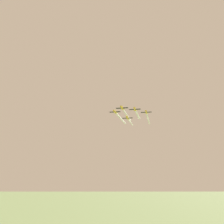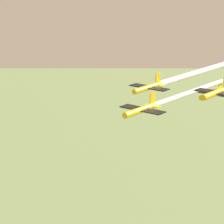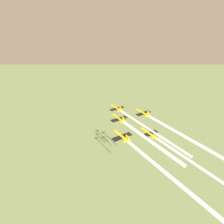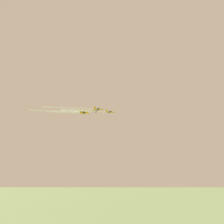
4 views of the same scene
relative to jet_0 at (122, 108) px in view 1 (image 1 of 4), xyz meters
The scene contains 10 objects.
jet_0 is the anchor object (origin of this frame).
jet_1 15.08m from the jet_0, 169.62° to the left, with size 8.99×8.75×3.04m.
jet_2 14.98m from the jet_0, 129.45° to the right, with size 8.99×8.75×3.04m.
jet_3 30.02m from the jet_0, 169.62° to the left, with size 8.99×8.75×3.04m.
jet_4 25.89m from the jet_0, 159.91° to the right, with size 8.99×8.75×3.04m.
smoke_trail_0 25.43m from the jet_0, 159.91° to the right, with size 40.29×15.51×0.96m.
smoke_trail_1 34.09m from the jet_0, behind, with size 30.74×12.30×1.30m.
smoke_trail_2 41.40m from the jet_0, 149.35° to the right, with size 44.83×17.44×1.28m.
smoke_trail_3 57.25m from the jet_0, behind, with size 47.72×18.39×1.15m.
smoke_trail_4 45.48m from the jet_0, 159.91° to the right, with size 29.39×11.55×0.99m.
Camera 1 is at (133.54, 42.34, 129.13)m, focal length 35.00 mm.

